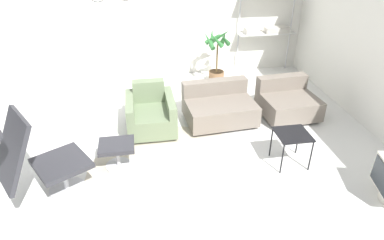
{
  "coord_description": "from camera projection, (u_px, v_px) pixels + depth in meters",
  "views": [
    {
      "loc": [
        -0.42,
        -3.91,
        2.9
      ],
      "look_at": [
        0.25,
        0.13,
        0.55
      ],
      "focal_mm": 32.0,
      "sensor_mm": 36.0,
      "label": 1
    }
  ],
  "objects": [
    {
      "name": "side_table",
      "position": [
        292.0,
        137.0,
        4.59
      ],
      "size": [
        0.44,
        0.44,
        0.48
      ],
      "color": "black",
      "rests_on": "ground_plane"
    },
    {
      "name": "armchair_red",
      "position": [
        151.0,
        115.0,
        5.43
      ],
      "size": [
        0.75,
        0.85,
        0.73
      ],
      "rotation": [
        0.0,
        0.0,
        3.15
      ],
      "color": "silver",
      "rests_on": "ground_plane"
    },
    {
      "name": "shelf_unit",
      "position": [
        268.0,
        15.0,
        7.16
      ],
      "size": [
        1.24,
        0.28,
        1.89
      ],
      "color": "#BCBCC1",
      "rests_on": "ground_plane"
    },
    {
      "name": "potted_plant",
      "position": [
        217.0,
        57.0,
        7.01
      ],
      "size": [
        0.6,
        0.59,
        1.12
      ],
      "color": "brown",
      "rests_on": "ground_plane"
    },
    {
      "name": "couch_second",
      "position": [
        287.0,
        103.0,
        5.88
      ],
      "size": [
        0.96,
        0.9,
        0.63
      ],
      "rotation": [
        0.0,
        0.0,
        3.22
      ],
      "color": "black",
      "rests_on": "ground_plane"
    },
    {
      "name": "ottoman",
      "position": [
        117.0,
        150.0,
        4.59
      ],
      "size": [
        0.47,
        0.4,
        0.37
      ],
      "color": "#BCBCC1",
      "rests_on": "ground_plane"
    },
    {
      "name": "wall_back",
      "position": [
        155.0,
        9.0,
        6.94
      ],
      "size": [
        12.0,
        0.09,
        2.8
      ],
      "color": "silver",
      "rests_on": "ground_plane"
    },
    {
      "name": "round_rug",
      "position": [
        175.0,
        171.0,
        4.62
      ],
      "size": [
        2.38,
        2.38,
        0.01
      ],
      "color": "#BCB29E",
      "rests_on": "ground_plane"
    },
    {
      "name": "couch_low",
      "position": [
        219.0,
        108.0,
        5.71
      ],
      "size": [
        1.18,
        0.92,
        0.63
      ],
      "rotation": [
        0.0,
        0.0,
        3.22
      ],
      "color": "black",
      "rests_on": "ground_plane"
    },
    {
      "name": "ground_plane",
      "position": [
        176.0,
        160.0,
        4.85
      ],
      "size": [
        12.0,
        12.0,
        0.0
      ],
      "primitive_type": "plane",
      "color": "silver"
    },
    {
      "name": "lounge_chair",
      "position": [
        23.0,
        150.0,
        3.73
      ],
      "size": [
        1.19,
        1.03,
        1.28
      ],
      "rotation": [
        0.0,
        0.0,
        -1.03
      ],
      "color": "#BCBCC1",
      "rests_on": "ground_plane"
    }
  ]
}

